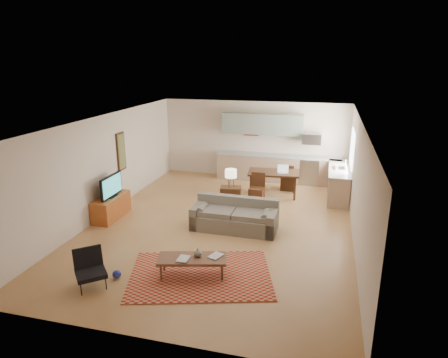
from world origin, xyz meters
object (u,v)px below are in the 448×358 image
(tv_credenza, at_px, (111,207))
(console_table, at_px, (231,198))
(sofa, at_px, (234,215))
(armchair, at_px, (90,270))
(coffee_table, at_px, (192,267))
(dining_table, at_px, (273,184))

(tv_credenza, height_order, console_table, console_table)
(sofa, height_order, console_table, sofa)
(sofa, distance_m, console_table, 1.38)
(armchair, xyz_separation_m, tv_credenza, (-1.37, 3.15, -0.06))
(coffee_table, xyz_separation_m, tv_credenza, (-3.08, 2.30, 0.09))
(armchair, bearing_deg, coffee_table, -15.18)
(coffee_table, bearing_deg, dining_table, 66.09)
(sofa, distance_m, coffee_table, 2.41)
(dining_table, bearing_deg, tv_credenza, -150.26)
(sofa, bearing_deg, armchair, -120.72)
(armchair, bearing_deg, tv_credenza, 72.12)
(sofa, relative_size, console_table, 3.32)
(coffee_table, relative_size, tv_credenza, 1.05)
(sofa, height_order, dining_table, dining_table)
(sofa, relative_size, dining_table, 1.44)
(console_table, bearing_deg, coffee_table, -97.78)
(console_table, bearing_deg, armchair, -118.97)
(armchair, relative_size, dining_table, 0.46)
(sofa, relative_size, tv_credenza, 1.71)
(tv_credenza, bearing_deg, console_table, 25.25)
(armchair, xyz_separation_m, console_table, (1.59, 4.54, -0.02))
(sofa, xyz_separation_m, armchair, (-2.00, -3.23, -0.03))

